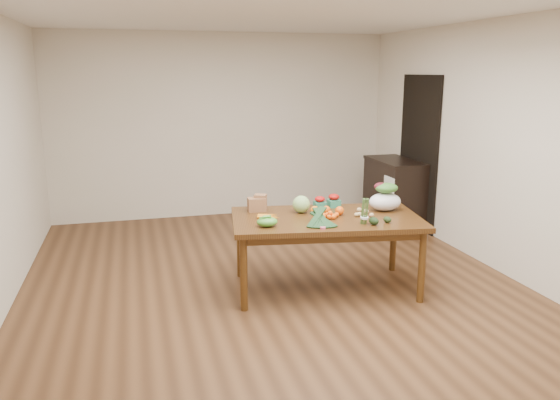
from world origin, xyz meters
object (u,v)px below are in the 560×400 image
object	(u,v)px
kale_bunch	(321,218)
cabinet	(394,193)
cabbage	(301,204)
asparagus_bundle	(365,211)
mandarin_cluster	(330,214)
salad_bag	(385,198)
dining_table	(326,253)
paper_bag	(257,203)

from	to	relation	value
kale_bunch	cabinet	bearing A→B (deg)	58.83
cabinet	cabbage	bearing A→B (deg)	-137.82
kale_bunch	asparagus_bundle	xyz separation A→B (m)	(0.41, -0.05, 0.05)
mandarin_cluster	cabbage	bearing A→B (deg)	127.60
kale_bunch	salad_bag	size ratio (longest dim) A/B	1.19
dining_table	cabinet	distance (m)	2.62
dining_table	kale_bunch	bearing A→B (deg)	-109.83
paper_bag	dining_table	bearing A→B (deg)	-33.17
cabinet	dining_table	bearing A→B (deg)	-131.43
cabbage	paper_bag	bearing A→B (deg)	156.84
asparagus_bundle	cabinet	bearing A→B (deg)	66.14
asparagus_bundle	dining_table	bearing A→B (deg)	135.59
cabinet	cabbage	world-z (taller)	cabinet
paper_bag	salad_bag	distance (m)	1.32
paper_bag	salad_bag	size ratio (longest dim) A/B	0.71
dining_table	cabinet	size ratio (longest dim) A/B	1.80
dining_table	cabbage	bearing A→B (deg)	139.79
paper_bag	kale_bunch	bearing A→B (deg)	-56.71
mandarin_cluster	kale_bunch	size ratio (longest dim) A/B	0.45
dining_table	asparagus_bundle	xyz separation A→B (m)	(0.25, -0.34, 0.50)
kale_bunch	salad_bag	distance (m)	0.91
cabbage	mandarin_cluster	bearing A→B (deg)	-52.40
dining_table	mandarin_cluster	world-z (taller)	mandarin_cluster
cabbage	salad_bag	bearing A→B (deg)	-9.19
kale_bunch	asparagus_bundle	world-z (taller)	asparagus_bundle
paper_bag	salad_bag	bearing A→B (deg)	-14.00
cabinet	cabbage	xyz separation A→B (m)	(-1.92, -1.74, 0.37)
salad_bag	asparagus_bundle	bearing A→B (deg)	-134.35
cabbage	kale_bunch	bearing A→B (deg)	-86.39
mandarin_cluster	salad_bag	distance (m)	0.67
kale_bunch	salad_bag	xyz separation A→B (m)	(0.82, 0.37, 0.05)
kale_bunch	paper_bag	bearing A→B (deg)	132.13
mandarin_cluster	salad_bag	size ratio (longest dim) A/B	0.54
cabinet	asparagus_bundle	size ratio (longest dim) A/B	4.08
mandarin_cluster	kale_bunch	bearing A→B (deg)	-126.70
asparagus_bundle	salad_bag	world-z (taller)	salad_bag
cabinet	salad_bag	world-z (taller)	salad_bag
dining_table	mandarin_cluster	size ratio (longest dim) A/B	10.21
cabbage	cabinet	bearing A→B (deg)	42.18
asparagus_bundle	kale_bunch	bearing A→B (deg)	-178.04
asparagus_bundle	salad_bag	xyz separation A→B (m)	(0.41, 0.42, 0.01)
cabinet	kale_bunch	bearing A→B (deg)	-130.00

